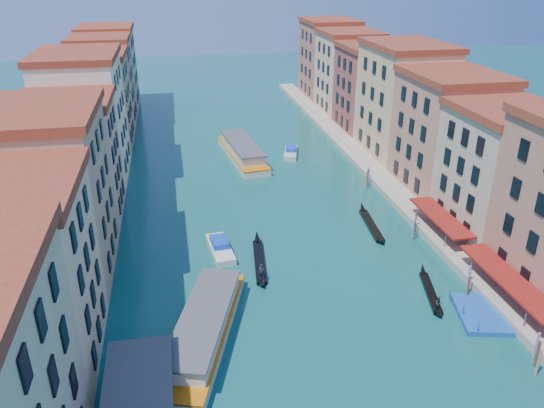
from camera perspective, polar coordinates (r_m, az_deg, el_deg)
The scene contains 13 objects.
left_bank_palazzos at distance 87.96m, azimuth -19.97°, elevation 7.24°, with size 12.80×128.40×21.00m.
right_bank_palazzos at distance 96.51m, azimuth 15.30°, elevation 9.32°, with size 12.80×128.40×21.00m.
quay at distance 96.13m, azimuth 10.38°, elevation 3.94°, with size 4.00×140.00×1.00m, color #A49884.
restaurant_awnings at distance 61.86m, azimuth 24.43°, elevation -7.68°, with size 3.20×44.55×3.12m.
mooring_poles_right at distance 65.21m, azimuth 19.15°, elevation -6.76°, with size 1.44×54.24×3.20m.
vaporetto_near at distance 53.42m, azimuth -7.27°, elevation -12.99°, with size 10.30×20.22×2.94m.
vaporetto_far at distance 100.11m, azimuth -3.22°, elevation 5.71°, with size 7.29×21.77×3.18m.
gondola_fore at distance 65.35m, azimuth -1.36°, elevation -6.05°, with size 2.44×13.10×2.61m.
gondola_right at distance 62.07m, azimuth 16.75°, elevation -9.08°, with size 3.31×10.31×2.08m.
gondola_far at distance 75.47m, azimuth 10.59°, elevation -2.12°, with size 2.12×12.47×1.76m.
motorboat_mid at distance 68.02m, azimuth -5.59°, elevation -4.68°, with size 3.18×7.83×1.58m.
motorboat_far at distance 102.19m, azimuth 2.03°, elevation 5.63°, with size 4.14×7.67×1.52m.
blue_dock at distance 60.51m, azimuth 21.50°, elevation -10.94°, with size 6.05×7.75×0.57m.
Camera 1 is at (-11.62, -18.72, 33.71)m, focal length 35.00 mm.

